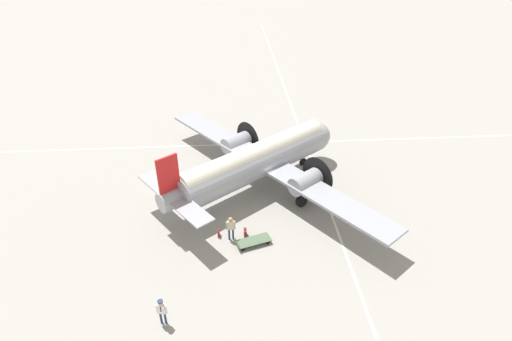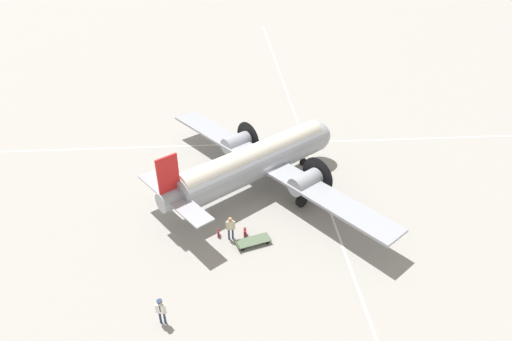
{
  "view_description": "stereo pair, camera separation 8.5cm",
  "coord_description": "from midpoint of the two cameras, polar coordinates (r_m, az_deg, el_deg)",
  "views": [
    {
      "loc": [
        26.78,
        -1.85,
        18.47
      ],
      "look_at": [
        0.0,
        0.0,
        1.68
      ],
      "focal_mm": 28.0,
      "sensor_mm": 36.0,
      "label": 1
    },
    {
      "loc": [
        26.79,
        -1.77,
        18.47
      ],
      "look_at": [
        0.0,
        0.0,
        1.68
      ],
      "focal_mm": 28.0,
      "sensor_mm": 36.0,
      "label": 2
    }
  ],
  "objects": [
    {
      "name": "ground_plane",
      "position": [
        32.59,
        -0.07,
        -2.5
      ],
      "size": [
        300.0,
        300.0,
        0.0
      ],
      "primitive_type": "plane",
      "color": "gray"
    },
    {
      "name": "apron_line_eastwest",
      "position": [
        33.31,
        9.15,
        -2.11
      ],
      "size": [
        120.0,
        0.16,
        0.01
      ],
      "color": "silver",
      "rests_on": "ground_plane"
    },
    {
      "name": "apron_line_northsouth",
      "position": [
        39.09,
        -0.83,
        3.83
      ],
      "size": [
        0.16,
        120.0,
        0.01
      ],
      "color": "silver",
      "rests_on": "ground_plane"
    },
    {
      "name": "airliner_main",
      "position": [
        31.47,
        0.52,
        1.59
      ],
      "size": [
        20.62,
        17.8,
        5.81
      ],
      "rotation": [
        0.0,
        0.0,
        2.22
      ],
      "color": "#9399A3",
      "rests_on": "ground_plane"
    },
    {
      "name": "crew_foreground",
      "position": [
        22.83,
        -13.46,
        -18.72
      ],
      "size": [
        0.34,
        0.59,
        1.76
      ],
      "rotation": [
        0.0,
        0.0,
        -1.75
      ],
      "color": "navy",
      "rests_on": "ground_plane"
    },
    {
      "name": "passenger_boarding",
      "position": [
        27.03,
        -3.72,
        -7.93
      ],
      "size": [
        0.3,
        0.64,
        1.86
      ],
      "rotation": [
        0.0,
        0.0,
        1.59
      ],
      "color": "navy",
      "rests_on": "ground_plane"
    },
    {
      "name": "suitcase_near_door",
      "position": [
        27.83,
        -1.63,
        -8.85
      ],
      "size": [
        0.47,
        0.19,
        0.56
      ],
      "color": "maroon",
      "rests_on": "ground_plane"
    },
    {
      "name": "suitcase_upright_spare",
      "position": [
        27.91,
        -5.44,
        -8.87
      ],
      "size": [
        0.39,
        0.13,
        0.56
      ],
      "color": "maroon",
      "rests_on": "ground_plane"
    },
    {
      "name": "baggage_cart",
      "position": [
        27.17,
        -0.49,
        -10.03
      ],
      "size": [
        1.58,
        2.51,
        0.56
      ],
      "rotation": [
        0.0,
        0.0,
        1.88
      ],
      "color": "#4C6047",
      "rests_on": "ground_plane"
    }
  ]
}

